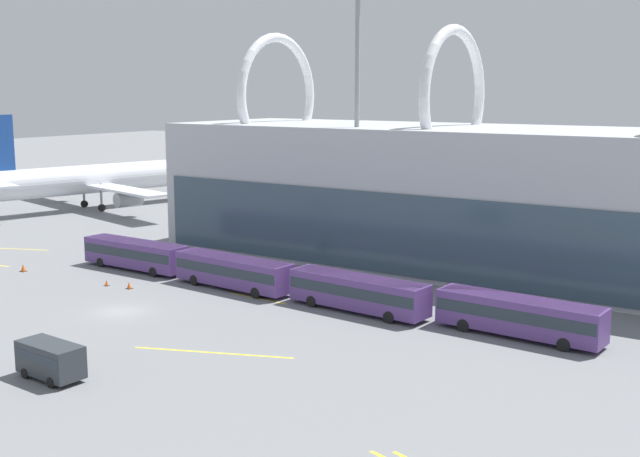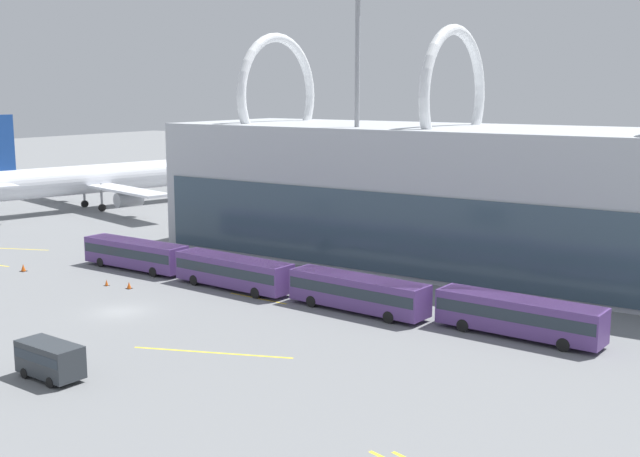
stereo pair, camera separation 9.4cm
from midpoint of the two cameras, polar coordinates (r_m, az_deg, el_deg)
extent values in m
plane|color=slate|center=(70.19, -14.05, -5.76)|extent=(440.00, 440.00, 0.00)
torus|color=white|center=(98.15, -3.06, 9.39)|extent=(1.10, 14.91, 14.91)
torus|color=white|center=(86.28, 9.45, 9.21)|extent=(1.10, 14.91, 14.91)
cylinder|color=silver|center=(131.25, -15.08, 3.49)|extent=(12.89, 36.82, 4.46)
sphere|color=silver|center=(140.66, -8.42, 4.13)|extent=(4.37, 4.37, 4.37)
cube|color=silver|center=(130.32, -15.94, 3.07)|extent=(40.01, 13.28, 0.35)
cylinder|color=gray|center=(140.55, -17.99, 2.88)|extent=(3.01, 4.29, 2.17)
cylinder|color=gray|center=(120.61, -13.48, 2.02)|extent=(3.01, 4.29, 2.17)
cylinder|color=gray|center=(137.61, -10.48, 2.97)|extent=(0.36, 0.36, 3.79)
cylinder|color=black|center=(137.85, -10.46, 2.19)|extent=(0.69, 1.17, 1.10)
cylinder|color=gray|center=(133.08, -16.47, 2.50)|extent=(0.36, 0.36, 3.79)
cylinder|color=black|center=(133.32, -16.43, 1.69)|extent=(0.69, 1.17, 1.10)
cylinder|color=gray|center=(127.94, -15.31, 2.27)|extent=(0.36, 0.36, 3.79)
cylinder|color=black|center=(128.19, -15.28, 1.43)|extent=(0.69, 1.17, 1.10)
cylinder|color=silver|center=(102.18, 9.13, 1.84)|extent=(9.54, 37.75, 4.24)
sphere|color=silver|center=(120.15, 11.71, 2.94)|extent=(4.15, 4.15, 4.15)
cone|color=silver|center=(84.57, 5.48, 0.27)|extent=(5.16, 8.73, 4.03)
cube|color=silver|center=(100.12, 8.74, 1.26)|extent=(41.08, 9.77, 0.35)
cylinder|color=gray|center=(104.22, 2.69, 0.82)|extent=(3.07, 3.45, 2.65)
cylinder|color=gray|center=(97.70, 15.15, -0.12)|extent=(3.07, 3.45, 2.65)
cube|color=red|center=(84.70, 5.75, 3.94)|extent=(1.34, 6.62, 9.47)
cube|color=silver|center=(85.34, 5.69, 0.64)|extent=(11.36, 4.74, 0.28)
cylinder|color=gray|center=(114.50, 10.91, 1.53)|extent=(0.36, 0.36, 3.54)
cylinder|color=black|center=(114.76, 10.88, 0.65)|extent=(0.60, 1.15, 1.10)
cylinder|color=gray|center=(101.17, 7.23, 0.55)|extent=(0.36, 0.36, 3.54)
cylinder|color=black|center=(101.47, 7.21, -0.44)|extent=(0.60, 1.15, 1.10)
cylinder|color=gray|center=(99.59, 10.24, 0.32)|extent=(0.36, 0.36, 3.54)
cylinder|color=black|center=(99.89, 10.21, -0.68)|extent=(0.60, 1.15, 1.10)
cube|color=#56387A|center=(85.58, -13.02, -1.75)|extent=(12.86, 3.00, 2.65)
cube|color=#232D38|center=(85.53, -13.03, -1.58)|extent=(12.61, 3.03, 0.93)
cube|color=silver|center=(85.34, -13.06, -0.92)|extent=(12.48, 2.91, 0.12)
cylinder|color=black|center=(83.84, -10.51, -2.74)|extent=(1.01, 0.32, 1.00)
cylinder|color=black|center=(82.11, -11.79, -3.05)|extent=(1.01, 0.32, 1.00)
cylinder|color=black|center=(89.58, -14.09, -2.06)|extent=(1.01, 0.32, 1.00)
cylinder|color=black|center=(87.95, -15.36, -2.34)|extent=(1.01, 0.32, 1.00)
cube|color=#56387A|center=(75.78, -6.22, -3.04)|extent=(12.97, 3.62, 2.65)
cube|color=#232D38|center=(75.72, -6.22, -2.85)|extent=(12.72, 3.64, 0.93)
cube|color=silver|center=(75.51, -6.23, -2.11)|extent=(12.58, 3.52, 0.12)
cylinder|color=black|center=(74.36, -3.30, -4.20)|extent=(1.02, 0.37, 1.00)
cylinder|color=black|center=(72.50, -4.63, -4.58)|extent=(1.02, 0.37, 1.00)
cylinder|color=black|center=(79.67, -7.62, -3.32)|extent=(1.02, 0.37, 1.00)
cylinder|color=black|center=(77.93, -8.97, -3.65)|extent=(1.02, 0.37, 1.00)
cube|color=#56387A|center=(67.81, 2.68, -4.53)|extent=(12.98, 3.67, 2.65)
cube|color=#232D38|center=(67.74, 2.69, -4.32)|extent=(12.73, 3.69, 0.93)
cube|color=silver|center=(67.50, 2.69, -3.50)|extent=(12.59, 3.56, 0.12)
cylinder|color=black|center=(67.04, 6.10, -5.81)|extent=(1.02, 0.37, 1.00)
cylinder|color=black|center=(64.94, 4.89, -6.31)|extent=(1.02, 0.37, 1.00)
cylinder|color=black|center=(71.38, 0.66, -4.78)|extent=(1.02, 0.37, 1.00)
cylinder|color=black|center=(69.42, -0.63, -5.20)|extent=(1.02, 0.37, 1.00)
cube|color=#56387A|center=(62.73, 13.94, -6.01)|extent=(12.94, 3.41, 2.65)
cube|color=#232D38|center=(62.66, 13.95, -5.78)|extent=(12.69, 3.43, 0.93)
cube|color=silver|center=(62.41, 13.99, -4.90)|extent=(12.55, 3.31, 0.12)
cylinder|color=black|center=(62.89, 17.71, -7.29)|extent=(1.01, 0.35, 1.00)
cylinder|color=black|center=(60.56, 16.90, -7.91)|extent=(1.01, 0.35, 1.00)
cylinder|color=black|center=(65.74, 11.13, -6.26)|extent=(1.01, 0.35, 1.00)
cylinder|color=black|center=(63.51, 10.12, -6.80)|extent=(1.01, 0.35, 1.00)
cube|color=#2D3338|center=(55.32, -18.66, -8.78)|extent=(4.91, 2.37, 2.10)
cube|color=#232D38|center=(55.22, -18.68, -8.45)|extent=(4.77, 2.38, 0.63)
cylinder|color=black|center=(55.08, -16.91, -9.86)|extent=(0.71, 0.26, 0.70)
cylinder|color=black|center=(54.02, -18.63, -10.35)|extent=(0.71, 0.26, 0.70)
cylinder|color=black|center=(57.26, -18.58, -9.19)|extent=(0.71, 0.26, 0.70)
cylinder|color=black|center=(56.24, -20.27, -9.64)|extent=(0.71, 0.26, 0.70)
cylinder|color=gray|center=(84.69, 2.60, 6.85)|extent=(0.51, 0.51, 28.24)
cube|color=yellow|center=(58.38, -7.67, -8.74)|extent=(11.11, 4.72, 0.01)
cube|color=yellow|center=(101.82, -21.49, -1.33)|extent=(10.39, 4.53, 0.01)
cube|color=yellow|center=(72.55, -4.45, -4.98)|extent=(6.54, 0.52, 0.01)
cube|color=black|center=(79.61, -14.96, -3.94)|extent=(0.44, 0.44, 0.02)
cone|color=#EA5914|center=(79.54, -14.97, -3.73)|extent=(0.32, 0.32, 0.58)
cube|color=black|center=(88.44, -20.37, -2.87)|extent=(0.64, 0.64, 0.02)
cone|color=#EA5914|center=(88.36, -20.39, -2.62)|extent=(0.48, 0.48, 0.74)
cube|color=black|center=(77.94, -13.45, -4.17)|extent=(0.56, 0.56, 0.02)
cone|color=#EA5914|center=(77.86, -13.46, -3.94)|extent=(0.42, 0.42, 0.63)
camera|label=1|loc=(0.05, -90.03, -0.01)|focal=45.00mm
camera|label=2|loc=(0.05, 89.97, 0.01)|focal=45.00mm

